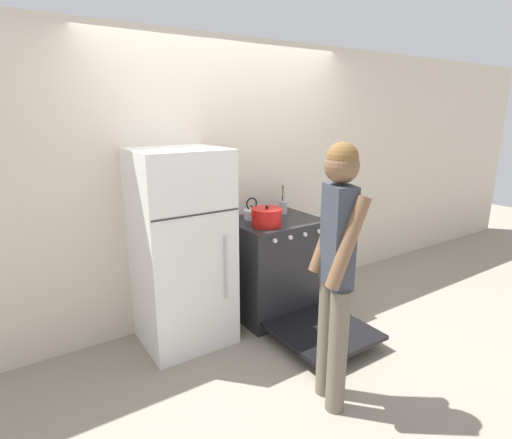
{
  "coord_description": "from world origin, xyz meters",
  "views": [
    {
      "loc": [
        -1.82,
        -3.23,
        1.9
      ],
      "look_at": [
        -0.01,
        -0.48,
        1.01
      ],
      "focal_mm": 28.0,
      "sensor_mm": 36.0,
      "label": 1
    }
  ],
  "objects_px": {
    "refrigerator": "(182,249)",
    "person": "(336,264)",
    "dutch_oven_pot": "(267,217)",
    "tea_kettle": "(252,213)",
    "stove_range": "(277,268)",
    "utensil_jar": "(283,206)"
  },
  "relations": [
    {
      "from": "dutch_oven_pot",
      "to": "refrigerator",
      "type": "bearing_deg",
      "value": 169.07
    },
    {
      "from": "refrigerator",
      "to": "person",
      "type": "height_order",
      "value": "person"
    },
    {
      "from": "stove_range",
      "to": "utensil_jar",
      "type": "height_order",
      "value": "utensil_jar"
    },
    {
      "from": "stove_range",
      "to": "tea_kettle",
      "type": "distance_m",
      "value": 0.58
    },
    {
      "from": "dutch_oven_pot",
      "to": "utensil_jar",
      "type": "distance_m",
      "value": 0.47
    },
    {
      "from": "refrigerator",
      "to": "utensil_jar",
      "type": "relative_size",
      "value": 5.83
    },
    {
      "from": "utensil_jar",
      "to": "stove_range",
      "type": "bearing_deg",
      "value": -138.82
    },
    {
      "from": "dutch_oven_pot",
      "to": "person",
      "type": "xyz_separation_m",
      "value": [
        -0.25,
        -1.11,
        -0.02
      ]
    },
    {
      "from": "refrigerator",
      "to": "person",
      "type": "bearing_deg",
      "value": -68.49
    },
    {
      "from": "dutch_oven_pot",
      "to": "tea_kettle",
      "type": "xyz_separation_m",
      "value": [
        0.01,
        0.26,
        -0.02
      ]
    },
    {
      "from": "refrigerator",
      "to": "dutch_oven_pot",
      "type": "xyz_separation_m",
      "value": [
        0.74,
        -0.14,
        0.2
      ]
    },
    {
      "from": "stove_range",
      "to": "person",
      "type": "relative_size",
      "value": 0.81
    },
    {
      "from": "refrigerator",
      "to": "stove_range",
      "type": "relative_size",
      "value": 1.16
    },
    {
      "from": "refrigerator",
      "to": "utensil_jar",
      "type": "bearing_deg",
      "value": 6.42
    },
    {
      "from": "refrigerator",
      "to": "person",
      "type": "distance_m",
      "value": 1.36
    },
    {
      "from": "tea_kettle",
      "to": "stove_range",
      "type": "bearing_deg",
      "value": -45.27
    },
    {
      "from": "tea_kettle",
      "to": "utensil_jar",
      "type": "height_order",
      "value": "utensil_jar"
    },
    {
      "from": "tea_kettle",
      "to": "person",
      "type": "xyz_separation_m",
      "value": [
        -0.26,
        -1.38,
        -0.0
      ]
    },
    {
      "from": "dutch_oven_pot",
      "to": "utensil_jar",
      "type": "height_order",
      "value": "utensil_jar"
    },
    {
      "from": "refrigerator",
      "to": "dutch_oven_pot",
      "type": "distance_m",
      "value": 0.78
    },
    {
      "from": "stove_range",
      "to": "dutch_oven_pot",
      "type": "relative_size",
      "value": 4.46
    },
    {
      "from": "dutch_oven_pot",
      "to": "tea_kettle",
      "type": "distance_m",
      "value": 0.26
    }
  ]
}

